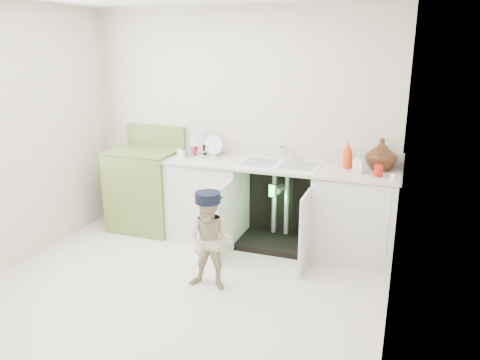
{
  "coord_description": "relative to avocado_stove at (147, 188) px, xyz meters",
  "views": [
    {
      "loc": [
        1.77,
        -3.35,
        2.11
      ],
      "look_at": [
        0.3,
        0.7,
        0.85
      ],
      "focal_mm": 35.0,
      "sensor_mm": 36.0,
      "label": 1
    }
  ],
  "objects": [
    {
      "name": "avocado_stove",
      "position": [
        0.0,
        0.0,
        0.0
      ],
      "size": [
        0.76,
        0.65,
        1.18
      ],
      "color": "olive",
      "rests_on": "ground"
    },
    {
      "name": "counter_run",
      "position": [
        1.61,
        0.03,
        -0.01
      ],
      "size": [
        2.44,
        1.02,
        1.21
      ],
      "color": "silver",
      "rests_on": "ground"
    },
    {
      "name": "repair_worker",
      "position": [
        1.28,
        -1.08,
        -0.03
      ],
      "size": [
        0.59,
        0.94,
        0.89
      ],
      "rotation": [
        0.0,
        0.0,
        0.05
      ],
      "color": "#C8B28F",
      "rests_on": "ground"
    },
    {
      "name": "ground",
      "position": [
        1.03,
        -1.18,
        -0.48
      ],
      "size": [
        3.5,
        3.5,
        0.0
      ],
      "primitive_type": "plane",
      "color": "beige",
      "rests_on": "ground"
    },
    {
      "name": "room_shell",
      "position": [
        1.03,
        -1.18,
        0.77
      ],
      "size": [
        6.0,
        5.5,
        1.26
      ],
      "color": "beige",
      "rests_on": "ground"
    }
  ]
}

